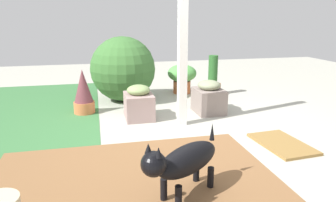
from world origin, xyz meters
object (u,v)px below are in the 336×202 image
object	(u,v)px
porch_pillar	(183,34)
round_shrub	(123,69)
stone_planter_nearest	(209,98)
terracotta_pot_spiky	(83,93)
stone_planter_mid	(139,103)
dog	(184,161)
doormat	(282,144)
terracotta_pot_broad	(182,76)
terracotta_pot_tall	(213,81)

from	to	relation	value
porch_pillar	round_shrub	distance (m)	1.62
stone_planter_nearest	terracotta_pot_spiky	size ratio (longest dim) A/B	0.75
stone_planter_mid	terracotta_pot_spiky	size ratio (longest dim) A/B	0.75
dog	doormat	world-z (taller)	dog
terracotta_pot_broad	round_shrub	bearing A→B (deg)	104.13
stone_planter_nearest	terracotta_pot_broad	size ratio (longest dim) A/B	0.92
round_shrub	dog	world-z (taller)	round_shrub
terracotta_pot_tall	round_shrub	bearing A→B (deg)	90.46
dog	doormat	size ratio (longest dim) A/B	1.00
stone_planter_mid	stone_planter_nearest	bearing A→B (deg)	-87.66
terracotta_pot_broad	terracotta_pot_spiky	size ratio (longest dim) A/B	0.82
stone_planter_nearest	doormat	size ratio (longest dim) A/B	0.67
stone_planter_nearest	dog	xyz separation A→B (m)	(-2.05, 0.95, 0.09)
terracotta_pot_spiky	doormat	size ratio (longest dim) A/B	0.89
porch_pillar	stone_planter_mid	size ratio (longest dim) A/B	4.78
stone_planter_nearest	terracotta_pot_spiky	distance (m)	1.77
terracotta_pot_broad	stone_planter_mid	bearing A→B (deg)	143.13
stone_planter_nearest	terracotta_pot_spiky	world-z (taller)	terracotta_pot_spiky
stone_planter_mid	terracotta_pot_broad	xyz separation A→B (m)	(1.27, -0.95, 0.10)
stone_planter_nearest	stone_planter_mid	world-z (taller)	stone_planter_nearest
round_shrub	terracotta_pot_broad	size ratio (longest dim) A/B	2.02
round_shrub	terracotta_pot_broad	bearing A→B (deg)	-75.87
terracotta_pot_tall	porch_pillar	bearing A→B (deg)	145.94
terracotta_pot_spiky	dog	distance (m)	2.55
stone_planter_nearest	terracotta_pot_tall	xyz separation A→B (m)	(0.97, -0.43, 0.03)
stone_planter_nearest	terracotta_pot_broad	distance (m)	1.23
dog	round_shrub	bearing A→B (deg)	3.19
stone_planter_nearest	round_shrub	world-z (taller)	round_shrub
dog	porch_pillar	bearing A→B (deg)	-14.98
terracotta_pot_broad	dog	distance (m)	3.40
doormat	terracotta_pot_tall	bearing A→B (deg)	-1.59
terracotta_pot_tall	terracotta_pot_broad	xyz separation A→B (m)	(0.25, 0.48, 0.06)
round_shrub	dog	distance (m)	3.02
round_shrub	terracotta_pot_tall	distance (m)	1.57
stone_planter_nearest	terracotta_pot_broad	bearing A→B (deg)	2.65
stone_planter_nearest	dog	bearing A→B (deg)	155.19
porch_pillar	stone_planter_nearest	distance (m)	1.13
porch_pillar	stone_planter_nearest	bearing A→B (deg)	-51.02
terracotta_pot_broad	dog	bearing A→B (deg)	164.78
terracotta_pot_spiky	stone_planter_mid	bearing A→B (deg)	-119.50
porch_pillar	stone_planter_mid	xyz separation A→B (m)	(0.37, 0.50, -0.92)
porch_pillar	stone_planter_mid	world-z (taller)	porch_pillar
terracotta_pot_broad	terracotta_pot_spiky	distance (m)	1.88
terracotta_pot_tall	doormat	xyz separation A→B (m)	(-2.28, 0.06, -0.23)
dog	terracotta_pot_spiky	bearing A→B (deg)	17.92
terracotta_pot_broad	terracotta_pot_spiky	bearing A→B (deg)	117.08
doormat	stone_planter_mid	bearing A→B (deg)	47.11
porch_pillar	stone_planter_nearest	xyz separation A→B (m)	(0.41, -0.51, -0.92)
stone_planter_nearest	round_shrub	size ratio (longest dim) A/B	0.46
stone_planter_nearest	porch_pillar	bearing A→B (deg)	128.98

